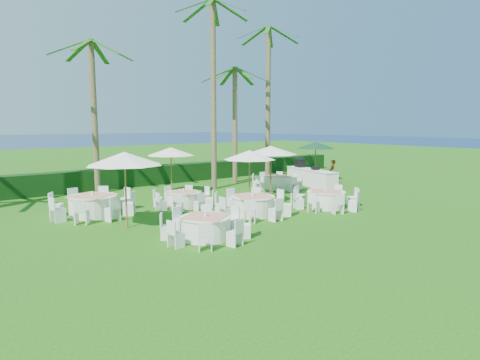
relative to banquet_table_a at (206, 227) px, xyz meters
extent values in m
plane|color=#19580F|center=(3.57, 0.56, -0.40)|extent=(120.00, 120.00, 0.00)
cube|color=black|center=(3.57, 12.56, 0.20)|extent=(34.00, 1.00, 1.20)
cylinder|color=white|center=(0.00, 0.00, -0.04)|extent=(1.67, 1.67, 0.73)
cylinder|color=white|center=(0.00, 0.00, 0.33)|extent=(1.74, 1.74, 0.03)
cube|color=tan|center=(0.00, 0.00, 0.36)|extent=(1.87, 1.87, 0.01)
cylinder|color=silver|center=(0.00, 0.00, 0.44)|extent=(0.12, 0.12, 0.15)
cube|color=white|center=(1.28, 0.24, 0.03)|extent=(0.48, 0.48, 0.87)
cube|color=white|center=(0.74, 1.08, 0.03)|extent=(0.56, 0.56, 0.87)
cube|color=white|center=(-0.24, 1.28, 0.03)|extent=(0.48, 0.48, 0.87)
cube|color=white|center=(-1.08, 0.74, 0.03)|extent=(0.56, 0.56, 0.87)
cube|color=white|center=(-1.28, -0.24, 0.03)|extent=(0.48, 0.48, 0.87)
cube|color=white|center=(-0.74, -1.08, 0.03)|extent=(0.56, 0.56, 0.87)
cube|color=white|center=(0.24, -1.28, 0.03)|extent=(0.48, 0.48, 0.87)
cube|color=white|center=(1.08, -0.74, 0.03)|extent=(0.56, 0.56, 0.87)
cylinder|color=white|center=(3.57, 1.74, -0.01)|extent=(1.80, 1.80, 0.78)
cylinder|color=white|center=(3.57, 1.74, 0.39)|extent=(1.87, 1.87, 0.03)
cube|color=tan|center=(3.57, 1.74, 0.41)|extent=(1.90, 1.90, 0.01)
cylinder|color=silver|center=(3.57, 1.74, 0.50)|extent=(0.12, 0.12, 0.17)
cube|color=white|center=(4.57, 2.73, 0.07)|extent=(0.62, 0.62, 0.94)
cube|color=white|center=(3.58, 3.15, 0.07)|extent=(0.44, 0.44, 0.94)
cube|color=white|center=(2.58, 2.74, 0.07)|extent=(0.62, 0.62, 0.94)
cube|color=white|center=(2.16, 1.75, 0.07)|extent=(0.44, 0.44, 0.94)
cube|color=white|center=(2.57, 0.76, 0.07)|extent=(0.62, 0.62, 0.94)
cube|color=white|center=(3.56, 0.34, 0.07)|extent=(0.44, 0.44, 0.94)
cube|color=white|center=(4.55, 0.74, 0.07)|extent=(0.62, 0.62, 0.94)
cube|color=white|center=(4.97, 1.73, 0.07)|extent=(0.44, 0.44, 0.94)
cylinder|color=white|center=(7.18, 0.79, -0.03)|extent=(1.70, 1.70, 0.74)
cylinder|color=white|center=(7.18, 0.79, 0.34)|extent=(1.77, 1.77, 0.03)
cube|color=tan|center=(7.18, 0.79, 0.37)|extent=(1.93, 1.93, 0.01)
cylinder|color=silver|center=(7.18, 0.79, 0.45)|extent=(0.12, 0.12, 0.16)
cube|color=white|center=(8.45, 1.17, 0.04)|extent=(0.51, 0.51, 0.88)
cube|color=white|center=(7.81, 1.95, 0.04)|extent=(0.56, 0.56, 0.88)
cube|color=white|center=(6.80, 2.06, 0.04)|extent=(0.51, 0.51, 0.88)
cube|color=white|center=(6.01, 1.42, 0.04)|extent=(0.56, 0.56, 0.88)
cube|color=white|center=(5.91, 0.41, 0.04)|extent=(0.51, 0.51, 0.88)
cube|color=white|center=(6.55, -0.38, 0.04)|extent=(0.56, 0.56, 0.88)
cube|color=white|center=(7.56, -0.48, 0.04)|extent=(0.51, 0.51, 0.88)
cube|color=white|center=(8.35, 0.16, 0.04)|extent=(0.56, 0.56, 0.88)
cylinder|color=white|center=(-1.83, 5.84, 0.01)|extent=(1.92, 1.92, 0.83)
cylinder|color=white|center=(-1.83, 5.84, 0.44)|extent=(2.00, 2.00, 0.03)
cube|color=tan|center=(-1.83, 5.84, 0.46)|extent=(2.14, 2.14, 0.01)
cylinder|color=silver|center=(-1.83, 5.84, 0.55)|extent=(0.13, 0.13, 0.18)
cube|color=white|center=(-0.36, 6.12, 0.10)|extent=(0.55, 0.55, 1.00)
cube|color=white|center=(-0.99, 7.08, 0.10)|extent=(0.65, 0.65, 1.00)
cube|color=white|center=(-2.11, 7.31, 0.10)|extent=(0.55, 0.55, 1.00)
cube|color=white|center=(-3.07, 6.68, 0.10)|extent=(0.65, 0.65, 1.00)
cube|color=white|center=(-3.30, 5.56, 0.10)|extent=(0.55, 0.55, 1.00)
cube|color=white|center=(-2.67, 4.60, 0.10)|extent=(0.65, 0.65, 1.00)
cube|color=white|center=(-1.54, 4.37, 0.10)|extent=(0.55, 0.55, 1.00)
cube|color=white|center=(-0.59, 5.00, 0.10)|extent=(0.65, 0.65, 1.00)
cylinder|color=white|center=(2.13, 5.07, -0.06)|extent=(1.56, 1.56, 0.68)
cylinder|color=white|center=(2.13, 5.07, 0.28)|extent=(1.62, 1.62, 0.03)
cube|color=tan|center=(2.13, 5.07, 0.31)|extent=(1.69, 1.69, 0.01)
cylinder|color=silver|center=(2.13, 5.07, 0.39)|extent=(0.11, 0.11, 0.14)
cube|color=white|center=(3.34, 5.15, 0.00)|extent=(0.40, 0.40, 0.81)
cube|color=white|center=(2.93, 5.98, 0.00)|extent=(0.53, 0.53, 0.81)
cube|color=white|center=(2.05, 6.28, 0.00)|extent=(0.40, 0.40, 0.81)
cube|color=white|center=(1.21, 5.87, 0.00)|extent=(0.53, 0.53, 0.81)
cube|color=white|center=(0.91, 4.99, 0.00)|extent=(0.40, 0.40, 0.81)
cube|color=white|center=(1.32, 4.15, 0.00)|extent=(0.53, 0.53, 0.81)
cube|color=white|center=(2.21, 3.85, 0.00)|extent=(0.40, 0.40, 0.81)
cube|color=white|center=(3.04, 4.26, 0.00)|extent=(0.53, 0.53, 0.81)
cylinder|color=white|center=(9.29, 6.23, -0.04)|extent=(1.66, 1.66, 0.72)
cylinder|color=white|center=(9.29, 6.23, 0.33)|extent=(1.72, 1.72, 0.03)
cube|color=tan|center=(9.29, 6.23, 0.35)|extent=(1.79, 1.79, 0.01)
cylinder|color=silver|center=(9.29, 6.23, 0.44)|extent=(0.11, 0.11, 0.15)
cube|color=white|center=(10.26, 7.08, 0.03)|extent=(0.57, 0.57, 0.86)
cube|color=white|center=(9.37, 7.52, 0.03)|extent=(0.43, 0.43, 0.86)
cube|color=white|center=(8.44, 7.20, 0.03)|extent=(0.57, 0.57, 0.86)
cube|color=white|center=(8.00, 6.32, 0.03)|extent=(0.43, 0.43, 0.86)
cube|color=white|center=(8.32, 5.38, 0.03)|extent=(0.57, 0.57, 0.86)
cube|color=white|center=(9.20, 4.94, 0.03)|extent=(0.43, 0.43, 0.86)
cube|color=white|center=(10.14, 5.26, 0.03)|extent=(0.57, 0.57, 0.86)
cube|color=white|center=(10.58, 6.15, 0.03)|extent=(0.43, 0.43, 0.86)
cylinder|color=brown|center=(-1.53, 3.01, 0.96)|extent=(0.07, 0.07, 2.73)
cone|color=white|center=(-1.53, 3.01, 2.19)|extent=(2.78, 2.78, 0.49)
sphere|color=brown|center=(-1.53, 3.01, 2.36)|extent=(0.11, 0.11, 0.11)
cylinder|color=brown|center=(4.96, 3.67, 0.85)|extent=(0.06, 0.06, 2.51)
cone|color=white|center=(4.96, 3.67, 1.98)|extent=(2.50, 2.50, 0.45)
sphere|color=brown|center=(4.96, 3.67, 2.14)|extent=(0.10, 0.10, 0.10)
cylinder|color=brown|center=(3.46, 8.63, 0.84)|extent=(0.06, 0.06, 2.48)
cone|color=white|center=(3.46, 8.63, 1.96)|extent=(2.64, 2.64, 0.45)
sphere|color=brown|center=(3.46, 8.63, 2.11)|extent=(0.10, 0.10, 0.10)
cylinder|color=brown|center=(7.65, 5.07, 0.88)|extent=(0.06, 0.06, 2.57)
cone|color=white|center=(7.65, 5.07, 2.04)|extent=(2.90, 2.90, 0.46)
sphere|color=brown|center=(7.65, 5.07, 2.20)|extent=(0.10, 0.10, 0.10)
cylinder|color=brown|center=(13.75, 7.17, 0.88)|extent=(0.06, 0.06, 2.57)
cone|color=#0F3820|center=(13.75, 7.17, 2.04)|extent=(2.59, 2.59, 0.46)
sphere|color=brown|center=(13.75, 7.17, 2.20)|extent=(0.10, 0.10, 0.10)
cube|color=white|center=(11.88, 5.87, 0.10)|extent=(1.98, 4.50, 0.99)
cube|color=white|center=(11.88, 5.87, 0.61)|extent=(2.04, 4.57, 0.04)
cube|color=black|center=(12.21, 7.15, 0.91)|extent=(0.64, 0.71, 0.55)
cube|color=black|center=(11.76, 5.44, 0.75)|extent=(0.47, 0.47, 0.22)
imported|color=gray|center=(13.17, 5.25, 0.40)|extent=(0.69, 0.58, 1.61)
cylinder|color=brown|center=(0.29, 11.39, 3.78)|extent=(0.32, 0.32, 8.36)
cube|color=#124812|center=(1.36, 11.16, 7.47)|extent=(2.21, 0.73, 1.00)
cube|color=#124812|center=(1.03, 12.21, 7.47)|extent=(1.68, 1.83, 1.00)
cube|color=#124812|center=(-0.05, 12.43, 7.47)|extent=(0.95, 2.18, 1.00)
cube|color=#124812|center=(-0.78, 11.62, 7.47)|extent=(2.21, 0.73, 1.00)
cube|color=#124812|center=(-0.44, 10.58, 7.47)|extent=(1.68, 1.83, 1.00)
cube|color=#124812|center=(0.63, 10.35, 7.47)|extent=(0.95, 2.18, 1.00)
cylinder|color=brown|center=(6.31, 8.59, 5.04)|extent=(0.32, 0.32, 10.88)
cube|color=#124812|center=(7.38, 8.35, 9.99)|extent=(2.21, 0.74, 1.00)
cube|color=#124812|center=(7.04, 9.40, 9.99)|extent=(1.69, 1.82, 1.00)
cube|color=#124812|center=(5.97, 9.63, 9.99)|extent=(0.94, 2.19, 1.00)
cube|color=#124812|center=(5.24, 8.82, 9.99)|extent=(2.21, 0.74, 1.00)
cube|color=#124812|center=(5.57, 7.78, 9.99)|extent=(1.69, 1.82, 1.00)
cube|color=#124812|center=(6.64, 7.54, 9.99)|extent=(0.94, 2.19, 1.00)
cylinder|color=brown|center=(8.97, 9.98, 3.36)|extent=(0.32, 0.32, 7.53)
cube|color=#124812|center=(10.01, 10.33, 6.64)|extent=(2.18, 0.97, 1.00)
cube|color=#124812|center=(9.19, 11.06, 6.64)|extent=(0.71, 2.22, 1.00)
cube|color=#124812|center=(8.15, 10.71, 6.64)|extent=(1.84, 1.67, 1.00)
cube|color=#124812|center=(7.93, 9.63, 6.64)|extent=(2.18, 0.97, 1.00)
cube|color=#124812|center=(8.75, 8.91, 6.64)|extent=(0.71, 2.22, 1.00)
cube|color=#124812|center=(9.79, 9.25, 6.64)|extent=(1.84, 1.67, 1.00)
cylinder|color=brown|center=(11.14, 9.16, 4.71)|extent=(0.32, 0.32, 10.23)
cube|color=#124812|center=(12.19, 8.84, 9.34)|extent=(2.19, 0.91, 1.00)
cube|color=#124812|center=(11.94, 9.91, 9.34)|extent=(1.80, 1.71, 1.00)
cube|color=#124812|center=(10.90, 10.23, 9.34)|extent=(0.77, 2.21, 1.00)
cube|color=#124812|center=(10.09, 9.48, 9.34)|extent=(2.19, 0.91, 1.00)
cube|color=#124812|center=(10.34, 8.42, 9.34)|extent=(1.80, 1.71, 1.00)
cube|color=#124812|center=(11.39, 8.10, 9.34)|extent=(0.77, 2.21, 1.00)
camera|label=1|loc=(-7.28, -11.02, 3.40)|focal=30.00mm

